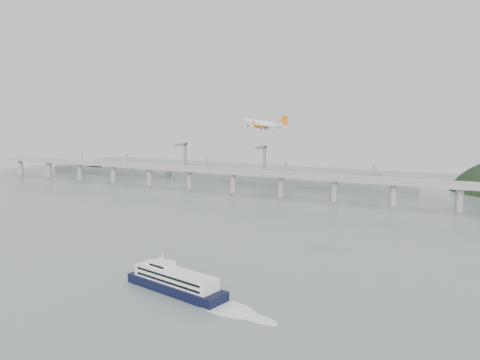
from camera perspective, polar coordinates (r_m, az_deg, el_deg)
The scene contains 5 objects.
ground at distance 247.89m, azimuth -5.75°, elevation -9.89°, with size 900.00×900.00×0.00m, color slate.
bridge at distance 423.08m, azimuth 8.63°, elevation 0.03°, with size 800.00×22.00×23.90m.
distant_fleet at distance 547.49m, azimuth -4.78°, elevation 0.72°, with size 453.00×60.90×40.00m.
ferry at distance 209.02m, azimuth -7.85°, elevation -12.17°, with size 82.58×27.44×15.73m.
airliner at distance 310.14m, azimuth 2.94°, elevation 6.86°, with size 35.80×32.70×9.91m.
Camera 1 is at (126.33, -199.10, 76.49)m, focal length 35.00 mm.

